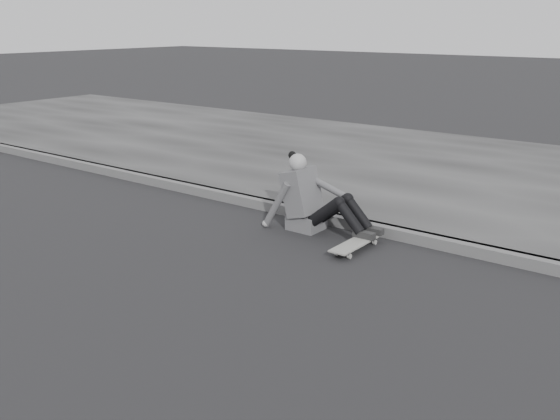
{
  "coord_description": "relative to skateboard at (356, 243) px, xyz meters",
  "views": [
    {
      "loc": [
        4.27,
        -3.33,
        2.28
      ],
      "look_at": [
        0.74,
        1.35,
        0.5
      ],
      "focal_mm": 40.0,
      "sensor_mm": 36.0,
      "label": 1
    }
  ],
  "objects": [
    {
      "name": "curb",
      "position": [
        -1.24,
        0.58,
        -0.01
      ],
      "size": [
        24.0,
        0.16,
        0.12
      ],
      "primitive_type": "cube",
      "color": "#515151",
      "rests_on": "ground"
    },
    {
      "name": "ground",
      "position": [
        -1.24,
        -2.0,
        -0.07
      ],
      "size": [
        80.0,
        80.0,
        0.0
      ],
      "primitive_type": "plane",
      "color": "black",
      "rests_on": "ground"
    },
    {
      "name": "seated_woman",
      "position": [
        -0.73,
        0.25,
        0.29
      ],
      "size": [
        1.38,
        0.46,
        0.88
      ],
      "color": "#4D4D50",
      "rests_on": "ground"
    },
    {
      "name": "sidewalk",
      "position": [
        -1.24,
        3.6,
        -0.01
      ],
      "size": [
        24.0,
        6.0,
        0.12
      ],
      "primitive_type": "cube",
      "color": "#323232",
      "rests_on": "ground"
    },
    {
      "name": "skateboard",
      "position": [
        0.0,
        0.0,
        0.0
      ],
      "size": [
        0.2,
        0.78,
        0.09
      ],
      "color": "gray",
      "rests_on": "ground"
    }
  ]
}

